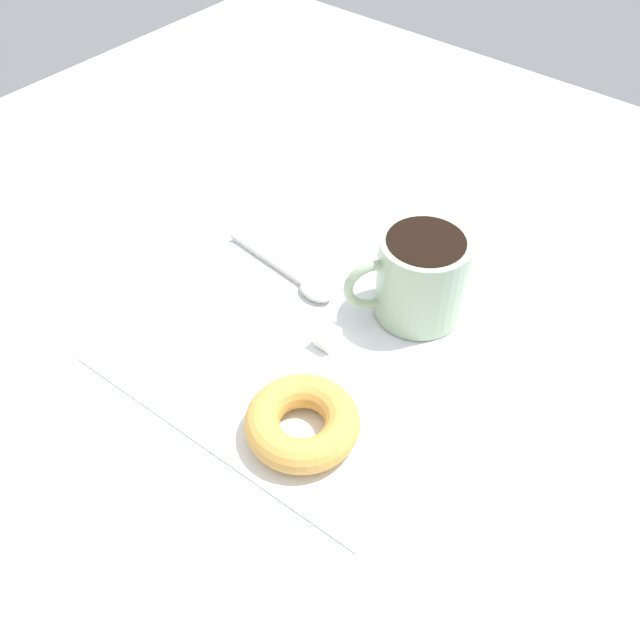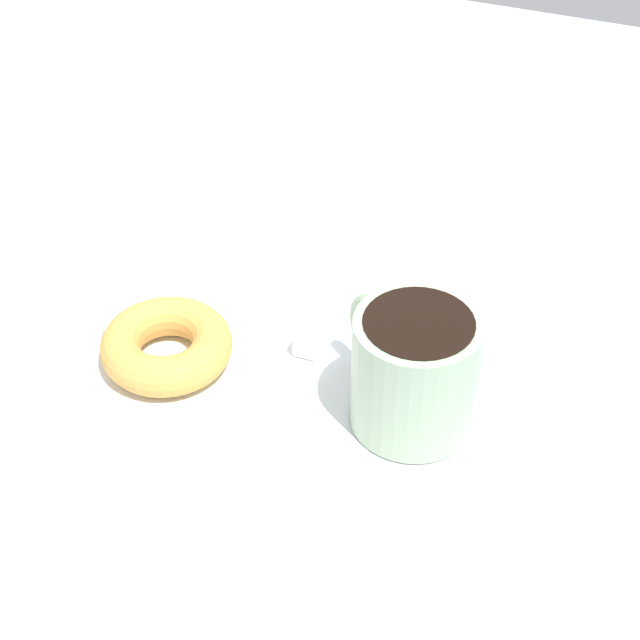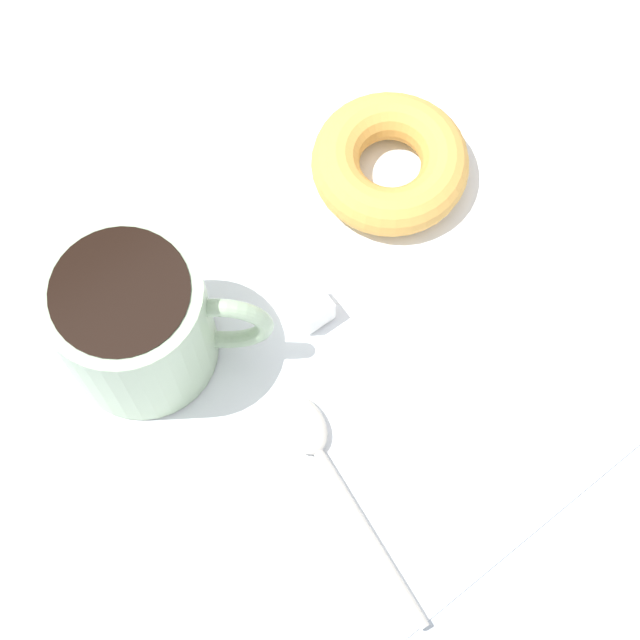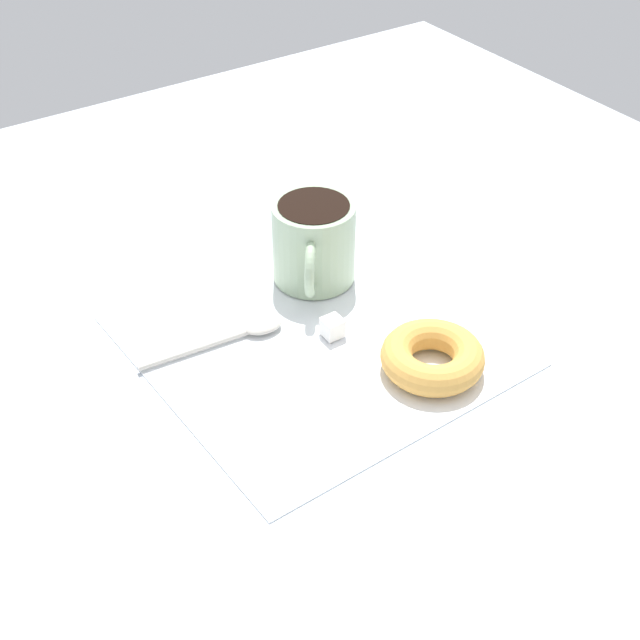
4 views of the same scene
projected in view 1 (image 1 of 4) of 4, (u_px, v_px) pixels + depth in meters
ground_plane at (304, 354)px, 63.79cm from camera, size 120.00×120.00×2.00cm
napkin at (320, 337)px, 63.68cm from camera, size 30.82×30.82×0.30cm
coffee_cup at (419, 276)px, 62.85cm from camera, size 10.02×8.72×8.19cm
donut at (302, 422)px, 55.18cm from camera, size 9.05×9.05×2.78cm
spoon at (301, 281)px, 68.03cm from camera, size 2.73×13.93×0.90cm
sugar_cube at (328, 337)px, 62.24cm from camera, size 1.79×1.79×1.79cm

